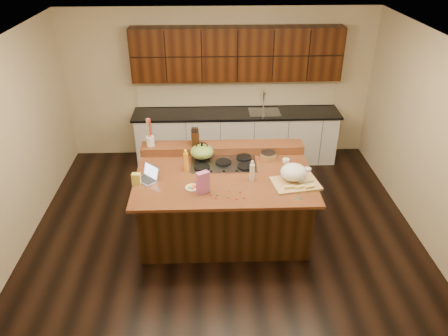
{
  "coord_description": "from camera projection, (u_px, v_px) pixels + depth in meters",
  "views": [
    {
      "loc": [
        -0.18,
        -5.1,
        3.91
      ],
      "look_at": [
        0.0,
        0.05,
        1.0
      ],
      "focal_mm": 35.0,
      "sensor_mm": 36.0,
      "label": 1
    }
  ],
  "objects": [
    {
      "name": "ramekin_c",
      "position": [
        286.0,
        161.0,
        6.22
      ],
      "size": [
        0.13,
        0.13,
        0.04
      ],
      "primitive_type": "cylinder",
      "rotation": [
        0.0,
        0.0,
        0.43
      ],
      "color": "white",
      "rests_on": "island"
    },
    {
      "name": "package_box",
      "position": [
        136.0,
        179.0,
        5.67
      ],
      "size": [
        0.11,
        0.08,
        0.15
      ],
      "primitive_type": "cube",
      "rotation": [
        0.0,
        0.0,
        -0.03
      ],
      "color": "#D1C549",
      "rests_on": "island"
    },
    {
      "name": "gumdrop_1",
      "position": [
        229.0,
        191.0,
        5.55
      ],
      "size": [
        0.02,
        0.02,
        0.02
      ],
      "primitive_type": "ellipsoid",
      "color": "#198C26",
      "rests_on": "island"
    },
    {
      "name": "room",
      "position": [
        224.0,
        147.0,
        5.7
      ],
      "size": [
        5.52,
        5.02,
        2.72
      ],
      "color": "black",
      "rests_on": "ground"
    },
    {
      "name": "gumdrop_5",
      "position": [
        217.0,
        195.0,
        5.46
      ],
      "size": [
        0.02,
        0.02,
        0.02
      ],
      "primitive_type": "ellipsoid",
      "color": "#198C26",
      "rests_on": "island"
    },
    {
      "name": "green_bowl",
      "position": [
        202.0,
        152.0,
        6.21
      ],
      "size": [
        0.38,
        0.38,
        0.19
      ],
      "primitive_type": "ellipsoid",
      "rotation": [
        0.0,
        0.0,
        0.14
      ],
      "color": "olive",
      "rests_on": "cooktop"
    },
    {
      "name": "candy_plate",
      "position": [
        192.0,
        187.0,
        5.62
      ],
      "size": [
        0.24,
        0.24,
        0.01
      ],
      "primitive_type": "cylinder",
      "rotation": [
        0.0,
        0.0,
        0.42
      ],
      "color": "white",
      "rests_on": "island"
    },
    {
      "name": "gumdrop_6",
      "position": [
        240.0,
        192.0,
        5.51
      ],
      "size": [
        0.02,
        0.02,
        0.02
      ],
      "primitive_type": "ellipsoid",
      "color": "red",
      "rests_on": "island"
    },
    {
      "name": "gumdrop_4",
      "position": [
        216.0,
        198.0,
        5.4
      ],
      "size": [
        0.02,
        0.02,
        0.02
      ],
      "primitive_type": "ellipsoid",
      "color": "red",
      "rests_on": "island"
    },
    {
      "name": "kitchen_timer",
      "position": [
        299.0,
        196.0,
        5.39
      ],
      "size": [
        0.09,
        0.09,
        0.07
      ],
      "primitive_type": "cone",
      "rotation": [
        0.0,
        0.0,
        0.1
      ],
      "color": "silver",
      "rests_on": "island"
    },
    {
      "name": "gumdrop_8",
      "position": [
        244.0,
        198.0,
        5.41
      ],
      "size": [
        0.02,
        0.02,
        0.02
      ],
      "primitive_type": "ellipsoid",
      "color": "red",
      "rests_on": "island"
    },
    {
      "name": "wooden_tray",
      "position": [
        294.0,
        175.0,
        5.71
      ],
      "size": [
        0.66,
        0.53,
        0.24
      ],
      "rotation": [
        0.0,
        0.0,
        0.17
      ],
      "color": "tan",
      "rests_on": "island"
    },
    {
      "name": "back_ledge",
      "position": [
        222.0,
        148.0,
        6.49
      ],
      "size": [
        2.4,
        0.3,
        0.12
      ],
      "primitive_type": "cube",
      "color": "black",
      "rests_on": "island"
    },
    {
      "name": "utensil_crock",
      "position": [
        150.0,
        141.0,
        6.4
      ],
      "size": [
        0.13,
        0.13,
        0.14
      ],
      "primitive_type": "cylinder",
      "rotation": [
        0.0,
        0.0,
        -0.09
      ],
      "color": "white",
      "rests_on": "back_ledge"
    },
    {
      "name": "cooktop",
      "position": [
        223.0,
        163.0,
        6.17
      ],
      "size": [
        0.92,
        0.52,
        0.05
      ],
      "color": "gray",
      "rests_on": "island"
    },
    {
      "name": "back_counter",
      "position": [
        236.0,
        109.0,
        7.83
      ],
      "size": [
        3.7,
        0.66,
        2.4
      ],
      "color": "silver",
      "rests_on": "ground"
    },
    {
      "name": "knife_block",
      "position": [
        195.0,
        138.0,
        6.4
      ],
      "size": [
        0.12,
        0.19,
        0.22
      ],
      "primitive_type": "cube",
      "rotation": [
        0.0,
        0.0,
        0.08
      ],
      "color": "black",
      "rests_on": "back_ledge"
    },
    {
      "name": "vinegar_bottle",
      "position": [
        252.0,
        173.0,
        5.72
      ],
      "size": [
        0.08,
        0.08,
        0.25
      ],
      "primitive_type": "cylinder",
      "rotation": [
        0.0,
        0.0,
        -0.42
      ],
      "color": "silver",
      "rests_on": "island"
    },
    {
      "name": "oil_bottle",
      "position": [
        186.0,
        162.0,
        5.95
      ],
      "size": [
        0.09,
        0.09,
        0.27
      ],
      "primitive_type": "cylinder",
      "rotation": [
        0.0,
        0.0,
        -0.35
      ],
      "color": "gold",
      "rests_on": "island"
    },
    {
      "name": "gumdrop_2",
      "position": [
        210.0,
        195.0,
        5.46
      ],
      "size": [
        0.02,
        0.02,
        0.02
      ],
      "primitive_type": "ellipsoid",
      "color": "red",
      "rests_on": "island"
    },
    {
      "name": "pink_bag",
      "position": [
        203.0,
        183.0,
        5.46
      ],
      "size": [
        0.18,
        0.15,
        0.29
      ],
      "primitive_type": "cube",
      "rotation": [
        0.0,
        0.0,
        0.53
      ],
      "color": "#B8578C",
      "rests_on": "island"
    },
    {
      "name": "kettle",
      "position": [
        202.0,
        152.0,
        6.21
      ],
      "size": [
        0.24,
        0.24,
        0.19
      ],
      "primitive_type": "ellipsoid",
      "rotation": [
        0.0,
        0.0,
        -0.17
      ],
      "color": "black",
      "rests_on": "cooktop"
    },
    {
      "name": "ramekin_a",
      "position": [
        301.0,
        182.0,
        5.72
      ],
      "size": [
        0.12,
        0.12,
        0.04
      ],
      "primitive_type": "cylinder",
      "rotation": [
        0.0,
        0.0,
        0.22
      ],
      "color": "white",
      "rests_on": "island"
    },
    {
      "name": "strainer_bowl",
      "position": [
        268.0,
        156.0,
        6.28
      ],
      "size": [
        0.31,
        0.31,
        0.09
      ],
      "primitive_type": "cylinder",
      "rotation": [
        0.0,
        0.0,
        -0.37
      ],
      "color": "#996B3F",
      "rests_on": "island"
    },
    {
      "name": "gumdrop_7",
      "position": [
        210.0,
        192.0,
        5.52
      ],
      "size": [
        0.02,
        0.02,
        0.02
      ],
      "primitive_type": "ellipsoid",
      "color": "#198C26",
      "rests_on": "island"
    },
    {
      "name": "laptop",
      "position": [
        148.0,
        176.0,
        5.78
      ],
      "size": [
        0.36,
        0.36,
        0.2
      ],
      "rotation": [
        0.0,
        0.0,
        -0.78
      ],
      "color": "#B7B7BC",
      "rests_on": "island"
    },
    {
      "name": "island",
      "position": [
        224.0,
        203.0,
        6.14
      ],
      "size": [
        2.4,
        1.6,
        0.92
      ],
      "color": "black",
      "rests_on": "ground"
    },
    {
      "name": "gumdrop_0",
      "position": [
        237.0,
        199.0,
        5.38
      ],
      "size": [
        0.02,
        0.02,
        0.02
      ],
      "primitive_type": "ellipsoid",
      "color": "red",
      "rests_on": "island"
    },
    {
      "name": "gumdrop_3",
      "position": [
        228.0,
        197.0,
        5.42
      ],
      "size": [
        0.02,
        0.02,
        0.02
      ],
      "primitive_type": "ellipsoid",
      "color": "#198C26",
      "rests_on": "island"
    },
    {
      "name": "ramekin_b",
      "position": [
        307.0,
        170.0,
        5.99
      ],
      "size": [
        0.13,
        0.13,
        0.04
      ],
      "primitive_type": "cylinder",
      "rotation": [
        0.0,
        0.0,
        0.41
      ],
      "color": "white",
      "rests_on": "island"
    }
  ]
}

